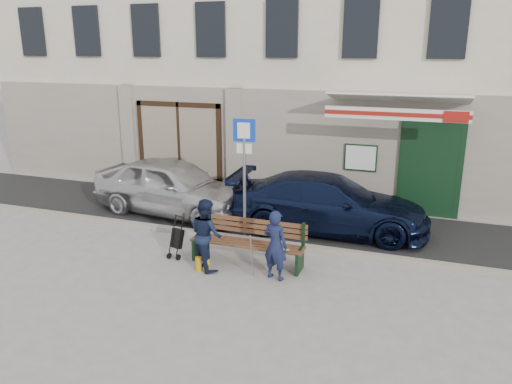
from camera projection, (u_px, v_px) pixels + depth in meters
The scene contains 11 objects.
ground at pixel (210, 266), 10.25m from camera, with size 80.00×80.00×0.00m, color #9E9991.
asphalt_lane at pixel (259, 219), 13.06m from camera, with size 60.00×3.20×0.01m, color #282828.
curb at pixel (236, 238), 11.59m from camera, with size 60.00×0.18×0.12m, color #9E9384.
building at pixel (313, 27), 16.50m from camera, with size 20.00×8.27×10.00m.
car_silver at pixel (173, 186), 13.31m from camera, with size 1.79×4.45×1.52m, color silver.
car_navy at pixel (329, 204), 12.06m from camera, with size 1.94×4.78×1.39m, color black.
parking_sign at pixel (244, 159), 11.36m from camera, with size 0.52×0.09×2.80m.
bench at pixel (245, 243), 10.28m from camera, with size 2.40×1.17×0.98m.
man at pixel (275, 245), 9.54m from camera, with size 0.51×0.33×1.39m, color #161D3D.
woman at pixel (206, 234), 9.98m from camera, with size 0.71×0.56×1.47m, color #121B33.
stroller at pixel (177, 239), 10.64m from camera, with size 0.32×0.41×0.89m.
Camera 1 is at (4.05, -8.55, 4.35)m, focal length 35.00 mm.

